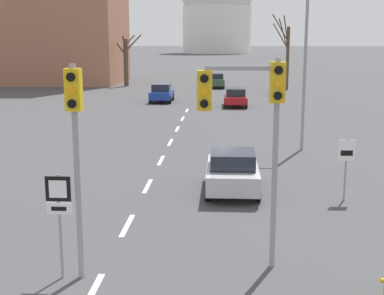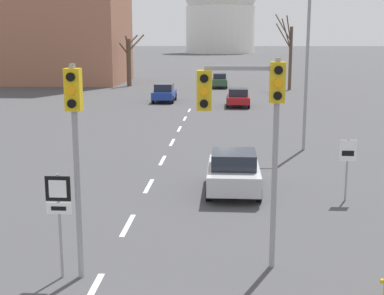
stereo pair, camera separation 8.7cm
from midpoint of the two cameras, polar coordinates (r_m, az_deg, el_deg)
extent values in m
cube|color=silver|center=(12.81, -10.47, -14.99)|extent=(0.16, 2.00, 0.01)
cube|color=silver|center=(16.85, -6.72, -8.22)|extent=(0.16, 2.00, 0.01)
cube|color=silver|center=(21.08, -4.51, -4.11)|extent=(0.16, 2.00, 0.01)
cube|color=silver|center=(25.40, -3.07, -1.37)|extent=(0.16, 2.00, 0.01)
cube|color=silver|center=(29.78, -2.04, 0.56)|extent=(0.16, 2.00, 0.01)
cube|color=silver|center=(34.19, -1.29, 2.00)|extent=(0.16, 2.00, 0.01)
cube|color=silver|center=(38.62, -0.70, 3.11)|extent=(0.16, 2.00, 0.01)
cube|color=silver|center=(43.06, -0.23, 3.99)|extent=(0.16, 2.00, 0.01)
cylinder|color=gray|center=(12.77, -11.97, -2.85)|extent=(0.14, 0.14, 5.13)
cube|color=yellow|center=(12.43, -12.35, 6.05)|extent=(0.36, 0.28, 0.96)
cylinder|color=black|center=(12.25, -12.63, 7.35)|extent=(0.20, 0.06, 0.20)
cylinder|color=orange|center=(12.27, -12.57, 5.97)|extent=(0.20, 0.06, 0.20)
cylinder|color=black|center=(12.30, -12.51, 4.59)|extent=(0.20, 0.06, 0.20)
cylinder|color=gray|center=(13.22, 9.01, -1.99)|extent=(0.14, 0.14, 5.24)
cube|color=gold|center=(12.90, 9.29, 6.86)|extent=(0.36, 0.28, 0.96)
cylinder|color=black|center=(12.71, 9.41, 8.14)|extent=(0.20, 0.06, 0.20)
cylinder|color=orange|center=(12.73, 9.36, 6.80)|extent=(0.20, 0.06, 0.20)
cylinder|color=black|center=(12.76, 9.32, 5.47)|extent=(0.20, 0.06, 0.20)
cube|color=gray|center=(12.82, 5.45, 8.41)|extent=(1.73, 0.10, 0.10)
cube|color=gold|center=(12.87, 1.52, 6.10)|extent=(0.36, 0.28, 0.96)
cylinder|color=black|center=(12.67, 1.50, 7.37)|extent=(0.20, 0.06, 0.20)
cylinder|color=orange|center=(12.70, 1.49, 6.03)|extent=(0.20, 0.06, 0.20)
cylinder|color=black|center=(12.73, 1.49, 4.70)|extent=(0.20, 0.06, 0.20)
cylinder|color=gray|center=(13.21, -13.71, -8.20)|extent=(0.07, 0.07, 2.59)
cube|color=black|center=(12.91, -13.93, -4.28)|extent=(0.60, 0.03, 0.60)
cube|color=white|center=(12.90, -13.96, -4.31)|extent=(0.42, 0.01, 0.42)
cube|color=white|center=(13.05, -13.83, -6.31)|extent=(0.60, 0.03, 0.28)
cube|color=black|center=(13.03, -13.85, -6.34)|extent=(0.36, 0.01, 0.10)
cylinder|color=gray|center=(19.66, 16.30, -2.30)|extent=(0.07, 0.07, 2.26)
cube|color=white|center=(19.49, 16.43, -0.32)|extent=(0.60, 0.03, 0.76)
cube|color=black|center=(19.49, 16.42, -0.60)|extent=(0.42, 0.01, 0.19)
cylinder|color=gold|center=(12.99, 19.82, -13.25)|extent=(0.08, 0.10, 0.10)
cylinder|color=gray|center=(27.84, 12.22, 7.91)|extent=(0.16, 0.16, 8.07)
cube|color=maroon|center=(45.61, 4.98, 5.17)|extent=(1.86, 3.92, 0.57)
cube|color=#1E232D|center=(45.35, 5.00, 5.89)|extent=(1.58, 1.88, 0.62)
cylinder|color=black|center=(46.84, 3.86, 5.01)|extent=(0.18, 0.71, 0.71)
cylinder|color=black|center=(46.88, 6.02, 4.98)|extent=(0.18, 0.71, 0.71)
cylinder|color=black|center=(44.42, 3.86, 4.65)|extent=(0.18, 0.71, 0.71)
cylinder|color=black|center=(44.46, 6.14, 4.62)|extent=(0.18, 0.71, 0.71)
cube|color=#2D4C33|center=(62.99, 3.02, 7.04)|extent=(1.71, 4.33, 0.74)
cube|color=#1E232D|center=(62.72, 3.02, 7.63)|extent=(1.46, 2.08, 0.60)
cylinder|color=black|center=(64.37, 2.31, 6.81)|extent=(0.18, 0.70, 0.70)
cylinder|color=black|center=(64.35, 3.75, 6.79)|extent=(0.18, 0.70, 0.70)
cylinder|color=black|center=(61.70, 2.24, 6.60)|extent=(0.18, 0.70, 0.70)
cylinder|color=black|center=(61.67, 3.75, 6.58)|extent=(0.18, 0.70, 0.70)
cube|color=#B7B7BC|center=(20.14, 4.57, -2.92)|extent=(1.90, 3.83, 0.70)
cube|color=#1E232D|center=(19.80, 4.60, -1.26)|extent=(1.61, 1.84, 0.58)
cylinder|color=black|center=(21.38, 2.10, -3.00)|extent=(0.18, 0.62, 0.62)
cylinder|color=black|center=(21.41, 6.92, -3.06)|extent=(0.18, 0.62, 0.62)
cylinder|color=black|center=(19.09, 1.89, -4.79)|extent=(0.18, 0.62, 0.62)
cylinder|color=black|center=(19.12, 7.29, -4.85)|extent=(0.18, 0.62, 0.62)
cube|color=navy|center=(48.97, -2.91, 5.68)|extent=(1.88, 4.19, 0.66)
cube|color=#1E232D|center=(48.70, -2.95, 6.43)|extent=(1.60, 2.01, 0.67)
cylinder|color=black|center=(50.40, -3.75, 5.46)|extent=(0.18, 0.68, 0.68)
cylinder|color=black|center=(50.20, -1.72, 5.46)|extent=(0.18, 0.68, 0.68)
cylinder|color=black|center=(47.84, -4.15, 5.13)|extent=(0.18, 0.68, 0.68)
cylinder|color=black|center=(47.63, -2.02, 5.12)|extent=(0.18, 0.68, 0.68)
cylinder|color=brown|center=(65.47, -6.72, 8.97)|extent=(0.54, 0.54, 5.61)
cylinder|color=brown|center=(64.68, -6.90, 11.11)|extent=(0.21, 1.61, 1.50)
cylinder|color=brown|center=(65.91, -6.25, 11.38)|extent=(1.00, 1.43, 1.21)
cylinder|color=brown|center=(66.16, -5.88, 11.10)|extent=(1.64, 2.13, 1.99)
cylinder|color=brown|center=(65.36, -7.22, 10.38)|extent=(1.18, 0.50, 1.58)
cylinder|color=brown|center=(61.00, 10.50, 9.30)|extent=(0.36, 0.36, 6.95)
cylinder|color=brown|center=(61.29, 9.75, 12.47)|extent=(1.81, 0.99, 3.04)
cylinder|color=brown|center=(60.05, 10.07, 11.86)|extent=(1.32, 1.84, 3.23)
cylinder|color=brown|center=(59.58, 10.30, 12.49)|extent=(0.87, 2.82, 2.48)
cylinder|color=brown|center=(61.36, 9.77, 11.63)|extent=(1.68, 1.13, 2.82)
cylinder|color=silver|center=(211.97, 3.04, 12.41)|extent=(26.51, 26.51, 17.67)
camera|label=1|loc=(0.04, -89.82, 0.04)|focal=50.00mm
camera|label=2|loc=(0.04, 90.18, -0.04)|focal=50.00mm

